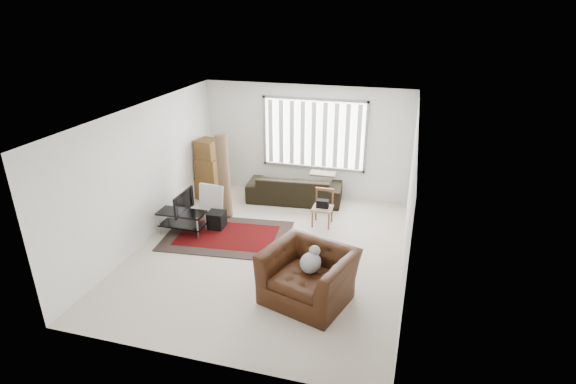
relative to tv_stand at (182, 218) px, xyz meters
name	(u,v)px	position (x,y,z in m)	size (l,w,h in m)	color
room	(278,157)	(1.98, 0.28, 1.41)	(6.00, 6.02, 2.71)	beige
persian_rug	(227,236)	(0.94, 0.11, -0.34)	(2.67, 1.92, 0.02)	black
tv_stand	(182,218)	(0.00, 0.00, 0.00)	(0.97, 0.44, 0.48)	black
tv	(180,202)	(0.00, 0.00, 0.36)	(0.78, 0.10, 0.45)	black
subwoofer	(216,220)	(0.58, 0.40, -0.16)	(0.35, 0.35, 0.35)	black
moving_boxes	(210,172)	(-0.20, 1.86, 0.33)	(0.69, 0.65, 1.47)	brown
white_flatpack	(212,201)	(0.25, 0.91, 0.02)	(0.58, 0.08, 0.74)	silver
rolled_rug	(224,176)	(0.49, 1.11, 0.57)	(0.27, 0.27, 1.81)	brown
sofa	(295,184)	(1.82, 2.22, 0.08)	(2.23, 0.97, 0.86)	black
side_chair	(323,206)	(2.71, 1.16, 0.09)	(0.42, 0.42, 0.78)	#8D725C
armchair	(308,272)	(3.01, -1.50, 0.15)	(1.62, 1.51, 0.99)	#34180A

